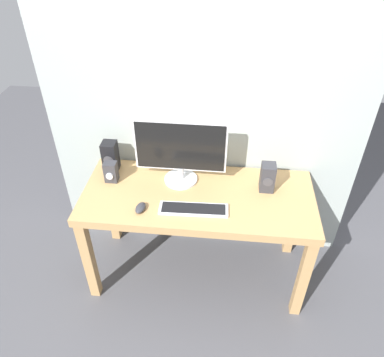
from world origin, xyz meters
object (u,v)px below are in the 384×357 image
(desk, at_px, (198,205))
(audio_controller, at_px, (111,172))
(monitor, at_px, (180,150))
(speaker_right, at_px, (268,177))
(speaker_left, at_px, (110,156))
(keyboard_primary, at_px, (193,209))
(mouse, at_px, (140,208))

(desk, xyz_separation_m, audio_controller, (-0.57, 0.08, 0.16))
(monitor, relative_size, speaker_right, 3.09)
(desk, distance_m, speaker_left, 0.67)
(keyboard_primary, distance_m, mouse, 0.31)
(desk, height_order, speaker_right, speaker_right)
(desk, bearing_deg, mouse, -150.97)
(desk, relative_size, audio_controller, 10.39)
(audio_controller, bearing_deg, desk, -7.80)
(keyboard_primary, xyz_separation_m, audio_controller, (-0.56, 0.23, 0.06))
(keyboard_primary, height_order, speaker_left, speaker_left)
(desk, height_order, mouse, mouse)
(speaker_right, xyz_separation_m, speaker_left, (-1.03, 0.10, 0.01))
(desk, xyz_separation_m, speaker_left, (-0.60, 0.20, 0.20))
(keyboard_primary, distance_m, speaker_right, 0.51)
(monitor, bearing_deg, speaker_left, 172.60)
(speaker_left, bearing_deg, mouse, -53.84)
(speaker_right, height_order, audio_controller, speaker_right)
(mouse, relative_size, speaker_right, 0.53)
(mouse, bearing_deg, audio_controller, 142.22)
(desk, xyz_separation_m, monitor, (-0.12, 0.14, 0.32))
(monitor, bearing_deg, keyboard_primary, -68.87)
(speaker_right, bearing_deg, audio_controller, -178.96)
(monitor, xyz_separation_m, mouse, (-0.20, -0.32, -0.21))
(audio_controller, bearing_deg, speaker_right, 1.04)
(desk, relative_size, keyboard_primary, 3.51)
(speaker_right, relative_size, speaker_left, 0.88)
(keyboard_primary, bearing_deg, audio_controller, 157.71)
(mouse, height_order, speaker_right, speaker_right)
(mouse, distance_m, speaker_left, 0.48)
(desk, bearing_deg, speaker_right, 12.77)
(desk, height_order, monitor, monitor)
(speaker_left, bearing_deg, speaker_right, -5.81)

